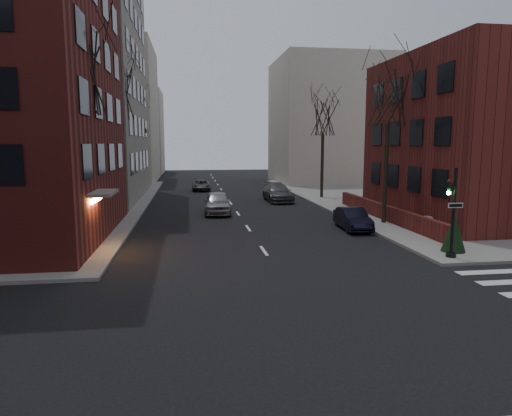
{
  "coord_description": "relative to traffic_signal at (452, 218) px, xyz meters",
  "views": [
    {
      "loc": [
        -3.52,
        -9.42,
        5.21
      ],
      "look_at": [
        -0.27,
        12.8,
        2.0
      ],
      "focal_mm": 32.0,
      "sensor_mm": 36.0,
      "label": 1
    }
  ],
  "objects": [
    {
      "name": "low_wall_right",
      "position": [
        1.36,
        10.01,
        -1.26
      ],
      "size": [
        0.35,
        16.0,
        1.0
      ],
      "primitive_type": "cube",
      "color": "maroon",
      "rests_on": "sidewalk_far_right"
    },
    {
      "name": "car_lane_silver",
      "position": [
        -9.44,
        15.21,
        -1.09
      ],
      "size": [
        2.14,
        4.87,
        1.63
      ],
      "primitive_type": "imported",
      "rotation": [
        0.0,
        0.0,
        -0.05
      ],
      "color": "gray",
      "rests_on": "ground"
    },
    {
      "name": "streetlamp_near",
      "position": [
        -16.14,
        13.01,
        2.33
      ],
      "size": [
        0.36,
        0.36,
        6.28
      ],
      "color": "black",
      "rests_on": "sidewalk_far_left"
    },
    {
      "name": "car_lane_gray",
      "position": [
        -3.62,
        21.58,
        -1.14
      ],
      "size": [
        2.21,
        5.34,
        1.54
      ],
      "primitive_type": "imported",
      "rotation": [
        0.0,
        0.0,
        0.01
      ],
      "color": "#46454B",
      "rests_on": "ground"
    },
    {
      "name": "building_left_tan",
      "position": [
        -24.94,
        25.01,
        12.09
      ],
      "size": [
        18.0,
        18.0,
        28.0
      ],
      "primitive_type": "cube",
      "color": "#9F9384",
      "rests_on": "ground"
    },
    {
      "name": "sandwich_board",
      "position": [
        2.2,
        5.89,
        -1.32
      ],
      "size": [
        0.42,
        0.57,
        0.87
      ],
      "primitive_type": "cube",
      "rotation": [
        0.0,
        0.0,
        0.07
      ],
      "color": "white",
      "rests_on": "sidewalk_far_right"
    },
    {
      "name": "streetlamp_far",
      "position": [
        -16.14,
        33.01,
        2.33
      ],
      "size": [
        0.36,
        0.36,
        6.28
      ],
      "color": "black",
      "rests_on": "sidewalk_far_left"
    },
    {
      "name": "tree_left_a",
      "position": [
        -16.74,
        5.01,
        6.56
      ],
      "size": [
        4.18,
        4.18,
        10.26
      ],
      "color": "#2D231C",
      "rests_on": "sidewalk_far_left"
    },
    {
      "name": "evergreen_shrub",
      "position": [
        0.75,
        0.97,
        -0.84
      ],
      "size": [
        1.35,
        1.35,
        1.83
      ],
      "primitive_type": "cone",
      "rotation": [
        0.0,
        0.0,
        -0.27
      ],
      "color": "black",
      "rests_on": "sidewalk_far_right"
    },
    {
      "name": "ground",
      "position": [
        -7.94,
        -8.99,
        -1.91
      ],
      "size": [
        160.0,
        160.0,
        0.0
      ],
      "primitive_type": "plane",
      "color": "black",
      "rests_on": "ground"
    },
    {
      "name": "building_distant_lb",
      "position": [
        -20.94,
        63.01,
        5.09
      ],
      "size": [
        10.0,
        12.0,
        14.0
      ],
      "primitive_type": "cube",
      "color": "beige",
      "rests_on": "ground"
    },
    {
      "name": "traffic_signal",
      "position": [
        0.0,
        0.0,
        0.0
      ],
      "size": [
        0.76,
        0.44,
        4.0
      ],
      "color": "black",
      "rests_on": "sidewalk_far_right"
    },
    {
      "name": "parked_sedan",
      "position": [
        -1.74,
        7.62,
        -1.25
      ],
      "size": [
        1.6,
        4.08,
        1.32
      ],
      "primitive_type": "imported",
      "rotation": [
        0.0,
        0.0,
        -0.05
      ],
      "color": "black",
      "rests_on": "ground"
    },
    {
      "name": "tree_left_c",
      "position": [
        -16.74,
        31.01,
        6.12
      ],
      "size": [
        3.96,
        3.96,
        9.72
      ],
      "color": "#2D231C",
      "rests_on": "sidewalk_far_left"
    },
    {
      "name": "building_right_brick",
      "position": [
        8.56,
        10.01,
        3.59
      ],
      "size": [
        12.0,
        14.0,
        11.0
      ],
      "primitive_type": "cube",
      "color": "maroon",
      "rests_on": "ground"
    },
    {
      "name": "tree_left_b",
      "position": [
        -16.74,
        17.01,
        7.0
      ],
      "size": [
        4.4,
        4.4,
        10.8
      ],
      "color": "#2D231C",
      "rests_on": "sidewalk_far_left"
    },
    {
      "name": "tree_right_a",
      "position": [
        0.86,
        9.01,
        6.12
      ],
      "size": [
        3.96,
        3.96,
        9.72
      ],
      "color": "#2D231C",
      "rests_on": "sidewalk_far_right"
    },
    {
      "name": "building_distant_ra",
      "position": [
        7.06,
        41.01,
        6.09
      ],
      "size": [
        14.0,
        14.0,
        16.0
      ],
      "primitive_type": "cube",
      "color": "beige",
      "rests_on": "ground"
    },
    {
      "name": "building_distant_la",
      "position": [
        -22.94,
        46.01,
        7.09
      ],
      "size": [
        14.0,
        16.0,
        18.0
      ],
      "primitive_type": "cube",
      "color": "beige",
      "rests_on": "ground"
    },
    {
      "name": "tree_right_b",
      "position": [
        0.86,
        23.01,
        5.68
      ],
      "size": [
        3.74,
        3.74,
        9.18
      ],
      "color": "#2D231C",
      "rests_on": "sidewalk_far_right"
    },
    {
      "name": "car_lane_far",
      "position": [
        -10.19,
        31.99,
        -1.33
      ],
      "size": [
        1.97,
        4.21,
        1.17
      ],
      "primitive_type": "imported",
      "rotation": [
        0.0,
        0.0,
        -0.01
      ],
      "color": "#39393E",
      "rests_on": "ground"
    }
  ]
}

